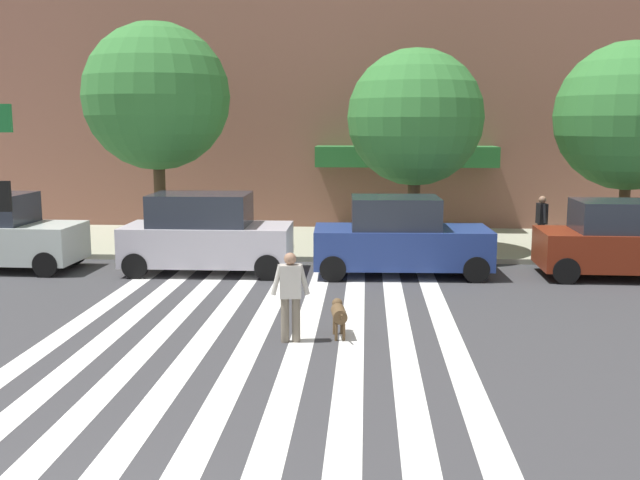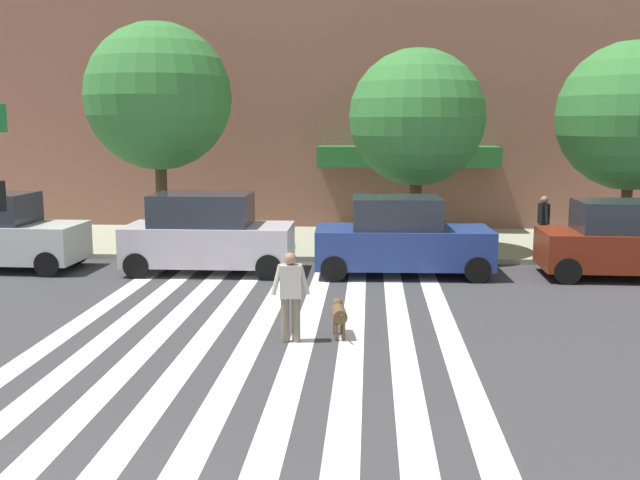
{
  "view_description": "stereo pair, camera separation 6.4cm",
  "coord_description": "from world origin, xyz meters",
  "px_view_note": "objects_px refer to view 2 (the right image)",
  "views": [
    {
      "loc": [
        2.84,
        -5.32,
        3.93
      ],
      "look_at": [
        2.04,
        7.19,
        1.89
      ],
      "focal_mm": 40.91,
      "sensor_mm": 36.0,
      "label": 1
    },
    {
      "loc": [
        2.9,
        -5.32,
        3.93
      ],
      "look_at": [
        2.04,
        7.19,
        1.89
      ],
      "focal_mm": 40.91,
      "sensor_mm": 36.0,
      "label": 2
    }
  ],
  "objects_px": {
    "parked_car_fourth_in_line": "(624,242)",
    "street_tree_middle": "(417,118)",
    "dog_on_leash": "(339,313)",
    "street_tree_nearest": "(158,97)",
    "parked_car_third_in_line": "(401,238)",
    "pedestrian_bystander": "(543,220)",
    "street_tree_further": "(632,116)",
    "parked_car_behind_first": "(207,235)",
    "pedestrian_dog_walker": "(290,292)"
  },
  "relations": [
    {
      "from": "pedestrian_dog_walker",
      "to": "dog_on_leash",
      "type": "xyz_separation_m",
      "value": [
        0.85,
        0.39,
        -0.48
      ]
    },
    {
      "from": "parked_car_behind_first",
      "to": "pedestrian_dog_walker",
      "type": "distance_m",
      "value": 6.68
    },
    {
      "from": "parked_car_fourth_in_line",
      "to": "street_tree_middle",
      "type": "bearing_deg",
      "value": 152.62
    },
    {
      "from": "street_tree_further",
      "to": "pedestrian_bystander",
      "type": "xyz_separation_m",
      "value": [
        -2.17,
        0.51,
        -3.01
      ]
    },
    {
      "from": "pedestrian_dog_walker",
      "to": "dog_on_leash",
      "type": "distance_m",
      "value": 1.06
    },
    {
      "from": "parked_car_fourth_in_line",
      "to": "street_tree_nearest",
      "type": "bearing_deg",
      "value": 168.16
    },
    {
      "from": "street_tree_further",
      "to": "parked_car_third_in_line",
      "type": "bearing_deg",
      "value": -159.24
    },
    {
      "from": "parked_car_behind_first",
      "to": "pedestrian_dog_walker",
      "type": "xyz_separation_m",
      "value": [
        2.86,
        -6.03,
        -0.08
      ]
    },
    {
      "from": "parked_car_third_in_line",
      "to": "parked_car_fourth_in_line",
      "type": "height_order",
      "value": "parked_car_third_in_line"
    },
    {
      "from": "parked_car_behind_first",
      "to": "dog_on_leash",
      "type": "height_order",
      "value": "parked_car_behind_first"
    },
    {
      "from": "pedestrian_dog_walker",
      "to": "street_tree_nearest",
      "type": "bearing_deg",
      "value": 118.99
    },
    {
      "from": "parked_car_behind_first",
      "to": "street_tree_nearest",
      "type": "xyz_separation_m",
      "value": [
        -1.96,
        2.65,
        3.65
      ]
    },
    {
      "from": "dog_on_leash",
      "to": "pedestrian_dog_walker",
      "type": "bearing_deg",
      "value": -155.48
    },
    {
      "from": "street_tree_middle",
      "to": "parked_car_fourth_in_line",
      "type": "bearing_deg",
      "value": -27.38
    },
    {
      "from": "parked_car_behind_first",
      "to": "street_tree_further",
      "type": "xyz_separation_m",
      "value": [
        11.53,
        2.44,
        3.08
      ]
    },
    {
      "from": "dog_on_leash",
      "to": "pedestrian_bystander",
      "type": "relative_size",
      "value": 0.6
    },
    {
      "from": "parked_car_fourth_in_line",
      "to": "pedestrian_bystander",
      "type": "xyz_separation_m",
      "value": [
        -1.34,
        2.95,
        0.14
      ]
    },
    {
      "from": "parked_car_behind_first",
      "to": "parked_car_third_in_line",
      "type": "relative_size",
      "value": 0.95
    },
    {
      "from": "pedestrian_dog_walker",
      "to": "pedestrian_bystander",
      "type": "distance_m",
      "value": 11.09
    },
    {
      "from": "dog_on_leash",
      "to": "street_tree_middle",
      "type": "bearing_deg",
      "value": 77.27
    },
    {
      "from": "parked_car_third_in_line",
      "to": "pedestrian_dog_walker",
      "type": "relative_size",
      "value": 2.78
    },
    {
      "from": "street_tree_further",
      "to": "dog_on_leash",
      "type": "distance_m",
      "value": 11.82
    },
    {
      "from": "parked_car_fourth_in_line",
      "to": "street_tree_nearest",
      "type": "height_order",
      "value": "street_tree_nearest"
    },
    {
      "from": "parked_car_fourth_in_line",
      "to": "street_tree_middle",
      "type": "height_order",
      "value": "street_tree_middle"
    },
    {
      "from": "parked_car_third_in_line",
      "to": "street_tree_nearest",
      "type": "xyz_separation_m",
      "value": [
        -7.03,
        2.65,
        3.7
      ]
    },
    {
      "from": "street_tree_nearest",
      "to": "street_tree_middle",
      "type": "height_order",
      "value": "street_tree_nearest"
    },
    {
      "from": "street_tree_middle",
      "to": "pedestrian_bystander",
      "type": "xyz_separation_m",
      "value": [
        3.78,
        0.3,
        -2.97
      ]
    },
    {
      "from": "parked_car_behind_first",
      "to": "parked_car_third_in_line",
      "type": "bearing_deg",
      "value": -0.01
    },
    {
      "from": "street_tree_nearest",
      "to": "street_tree_middle",
      "type": "bearing_deg",
      "value": -0.04
    },
    {
      "from": "street_tree_middle",
      "to": "pedestrian_bystander",
      "type": "distance_m",
      "value": 4.81
    },
    {
      "from": "street_tree_nearest",
      "to": "street_tree_further",
      "type": "distance_m",
      "value": 13.5
    },
    {
      "from": "parked_car_behind_first",
      "to": "pedestrian_bystander",
      "type": "relative_size",
      "value": 2.65
    },
    {
      "from": "parked_car_third_in_line",
      "to": "street_tree_further",
      "type": "height_order",
      "value": "street_tree_further"
    },
    {
      "from": "parked_car_third_in_line",
      "to": "dog_on_leash",
      "type": "relative_size",
      "value": 4.62
    },
    {
      "from": "street_tree_nearest",
      "to": "dog_on_leash",
      "type": "height_order",
      "value": "street_tree_nearest"
    },
    {
      "from": "parked_car_third_in_line",
      "to": "pedestrian_bystander",
      "type": "distance_m",
      "value": 5.2
    },
    {
      "from": "parked_car_behind_first",
      "to": "dog_on_leash",
      "type": "bearing_deg",
      "value": -56.67
    },
    {
      "from": "parked_car_third_in_line",
      "to": "pedestrian_bystander",
      "type": "relative_size",
      "value": 2.78
    },
    {
      "from": "dog_on_leash",
      "to": "street_tree_nearest",
      "type": "bearing_deg",
      "value": 124.33
    },
    {
      "from": "street_tree_nearest",
      "to": "street_tree_further",
      "type": "relative_size",
      "value": 1.11
    },
    {
      "from": "parked_car_behind_first",
      "to": "parked_car_third_in_line",
      "type": "distance_m",
      "value": 5.08
    },
    {
      "from": "pedestrian_bystander",
      "to": "street_tree_middle",
      "type": "bearing_deg",
      "value": -175.44
    },
    {
      "from": "pedestrian_dog_walker",
      "to": "parked_car_fourth_in_line",
      "type": "bearing_deg",
      "value": 37.59
    },
    {
      "from": "parked_car_behind_first",
      "to": "street_tree_nearest",
      "type": "relative_size",
      "value": 0.65
    },
    {
      "from": "pedestrian_dog_walker",
      "to": "pedestrian_bystander",
      "type": "bearing_deg",
      "value": 54.1
    },
    {
      "from": "parked_car_fourth_in_line",
      "to": "street_tree_middle",
      "type": "distance_m",
      "value": 6.55
    },
    {
      "from": "parked_car_behind_first",
      "to": "street_tree_further",
      "type": "bearing_deg",
      "value": 11.97
    },
    {
      "from": "street_tree_nearest",
      "to": "pedestrian_dog_walker",
      "type": "height_order",
      "value": "street_tree_nearest"
    },
    {
      "from": "street_tree_middle",
      "to": "dog_on_leash",
      "type": "bearing_deg",
      "value": -102.73
    },
    {
      "from": "pedestrian_bystander",
      "to": "parked_car_behind_first",
      "type": "bearing_deg",
      "value": -162.51
    }
  ]
}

